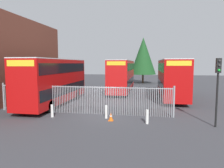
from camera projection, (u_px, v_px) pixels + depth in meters
name	position (u px, v px, depth m)	size (l,w,h in m)	color
ground_plane	(118.00, 98.00, 23.85)	(100.00, 100.00, 0.00)	#3D3D42
palisade_fence	(82.00, 99.00, 16.18)	(14.14, 0.14, 2.35)	gray
double_decker_bus_near_gate	(55.00, 80.00, 19.82)	(2.54, 10.81, 4.42)	#B70C0C
double_decker_bus_behind_fence_left	(122.00, 75.00, 28.21)	(2.54, 10.81, 4.42)	red
double_decker_bus_behind_fence_right	(171.00, 77.00, 23.32)	(2.54, 10.81, 4.42)	#B70C0C
bollard_near_left	(52.00, 111.00, 15.13)	(0.20, 0.20, 0.95)	silver
bollard_center_front	(106.00, 112.00, 14.82)	(0.20, 0.20, 0.95)	silver
bollard_near_right	(147.00, 117.00, 13.45)	(0.20, 0.20, 0.95)	silver
traffic_cone_by_gate	(111.00, 117.00, 14.19)	(0.34, 0.34, 0.59)	orange
traffic_light_kerbside	(218.00, 80.00, 12.51)	(0.28, 0.33, 4.30)	black
tree_tall_back	(143.00, 56.00, 40.74)	(5.12, 5.12, 9.15)	#4C3823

